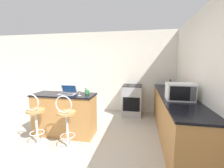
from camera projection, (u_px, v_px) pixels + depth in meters
ground_plane at (69, 153)px, 2.73m from camera, size 20.00×20.00×0.00m
wall_back at (103, 72)px, 5.02m from camera, size 12.00×0.06×2.60m
wall_right at (218, 87)px, 2.10m from camera, size 0.06×12.00×2.60m
breakfast_bar at (65, 114)px, 3.39m from camera, size 1.39×0.55×0.94m
counter_right at (174, 116)px, 3.27m from camera, size 0.64×3.05×0.94m
bar_stool_near at (36, 121)px, 2.93m from camera, size 0.40×0.40×1.05m
bar_stool_far at (67, 123)px, 2.80m from camera, size 0.40×0.40×1.05m
laptop at (68, 92)px, 3.31m from camera, size 0.36×0.25×0.19m
microwave at (180, 92)px, 2.77m from camera, size 0.48×0.36×0.32m
toaster at (175, 90)px, 3.35m from camera, size 0.23×0.30×0.18m
stove_range at (132, 100)px, 4.61m from camera, size 0.57×0.61×0.95m
mug_green at (87, 92)px, 3.32m from camera, size 0.10×0.08×0.09m
wine_glass_short at (79, 91)px, 3.13m from camera, size 0.07×0.07×0.15m
storage_jar at (176, 86)px, 3.88m from camera, size 0.11×0.11×0.16m
pepper_mill at (170, 83)px, 4.28m from camera, size 0.06×0.06×0.22m
wine_glass_tall at (86, 88)px, 3.40m from camera, size 0.08×0.08×0.16m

